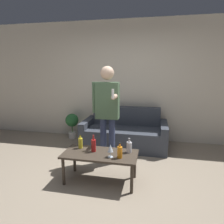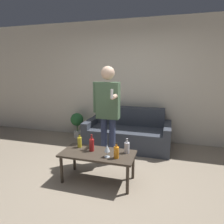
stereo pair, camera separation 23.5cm
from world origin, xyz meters
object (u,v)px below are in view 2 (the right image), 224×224
(coffee_table, at_px, (98,156))
(person_standing_front, at_px, (108,107))
(bottle_orange, at_px, (127,147))
(couch, at_px, (128,133))

(coffee_table, relative_size, person_standing_front, 0.64)
(coffee_table, bearing_deg, bottle_orange, 16.02)
(couch, distance_m, person_standing_front, 1.15)
(couch, height_order, bottle_orange, couch)
(bottle_orange, bearing_deg, couch, 100.95)
(couch, distance_m, bottle_orange, 1.41)
(coffee_table, xyz_separation_m, bottle_orange, (0.41, 0.12, 0.14))
(couch, bearing_deg, bottle_orange, -79.05)
(couch, relative_size, person_standing_front, 1.05)
(coffee_table, xyz_separation_m, person_standing_front, (-0.03, 0.60, 0.62))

